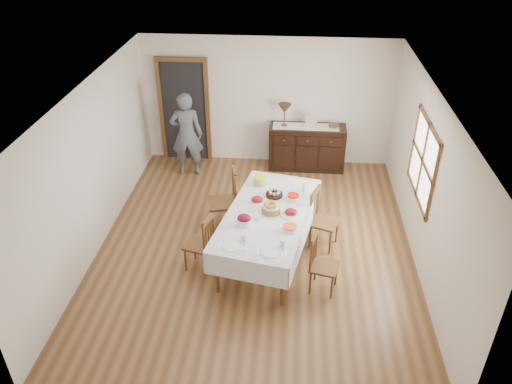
# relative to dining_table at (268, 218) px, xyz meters

# --- Properties ---
(ground) EXTENTS (6.00, 6.00, 0.00)m
(ground) POSITION_rel_dining_table_xyz_m (-0.21, 0.24, -0.72)
(ground) COLOR brown
(room_shell) EXTENTS (5.02, 6.02, 2.65)m
(room_shell) POSITION_rel_dining_table_xyz_m (-0.36, 0.67, 0.92)
(room_shell) COLOR white
(room_shell) RESTS_ON ground
(dining_table) EXTENTS (1.64, 2.55, 0.81)m
(dining_table) POSITION_rel_dining_table_xyz_m (0.00, 0.00, 0.00)
(dining_table) COLOR silver
(dining_table) RESTS_ON ground
(chair_left_near) EXTENTS (0.48, 0.48, 0.94)m
(chair_left_near) POSITION_rel_dining_table_xyz_m (-0.97, -0.37, -0.24)
(chair_left_near) COLOR #58371A
(chair_left_near) RESTS_ON ground
(chair_left_far) EXTENTS (0.56, 0.56, 1.12)m
(chair_left_far) POSITION_rel_dining_table_xyz_m (-0.74, 0.70, -0.15)
(chair_left_far) COLOR #58371A
(chair_left_far) RESTS_ON ground
(chair_right_near) EXTENTS (0.46, 0.46, 0.92)m
(chair_right_near) POSITION_rel_dining_table_xyz_m (0.79, -0.69, -0.25)
(chair_right_near) COLOR #58371A
(chair_right_near) RESTS_ON ground
(chair_right_far) EXTENTS (0.53, 0.53, 0.99)m
(chair_right_far) POSITION_rel_dining_table_xyz_m (0.83, 0.36, -0.21)
(chair_right_far) COLOR #58371A
(chair_right_far) RESTS_ON ground
(sideboard) EXTENTS (1.52, 0.55, 0.91)m
(sideboard) POSITION_rel_dining_table_xyz_m (0.61, 2.96, -0.26)
(sideboard) COLOR black
(sideboard) RESTS_ON ground
(person) EXTENTS (0.61, 0.43, 1.82)m
(person) POSITION_rel_dining_table_xyz_m (-1.75, 2.52, 0.19)
(person) COLOR #4E505A
(person) RESTS_ON ground
(bread_basket) EXTENTS (0.28, 0.28, 0.17)m
(bread_basket) POSITION_rel_dining_table_xyz_m (0.04, 0.01, 0.17)
(bread_basket) COLOR brown
(bread_basket) RESTS_ON dining_table
(egg_basket) EXTENTS (0.27, 0.27, 0.11)m
(egg_basket) POSITION_rel_dining_table_xyz_m (0.07, 0.48, 0.13)
(egg_basket) COLOR black
(egg_basket) RESTS_ON dining_table
(ham_platter_a) EXTENTS (0.27, 0.27, 0.11)m
(ham_platter_a) POSITION_rel_dining_table_xyz_m (-0.19, 0.29, 0.12)
(ham_platter_a) COLOR white
(ham_platter_a) RESTS_ON dining_table
(ham_platter_b) EXTENTS (0.33, 0.33, 0.11)m
(ham_platter_b) POSITION_rel_dining_table_xyz_m (0.34, -0.02, 0.12)
(ham_platter_b) COLOR white
(ham_platter_b) RESTS_ON dining_table
(beet_bowl) EXTENTS (0.22, 0.22, 0.16)m
(beet_bowl) POSITION_rel_dining_table_xyz_m (-0.33, -0.33, 0.17)
(beet_bowl) COLOR white
(beet_bowl) RESTS_ON dining_table
(carrot_bowl) EXTENTS (0.21, 0.21, 0.09)m
(carrot_bowl) POSITION_rel_dining_table_xyz_m (0.36, 0.40, 0.14)
(carrot_bowl) COLOR white
(carrot_bowl) RESTS_ON dining_table
(pineapple_bowl) EXTENTS (0.22, 0.22, 0.14)m
(pineapple_bowl) POSITION_rel_dining_table_xyz_m (-0.19, 0.82, 0.16)
(pineapple_bowl) COLOR tan
(pineapple_bowl) RESTS_ON dining_table
(casserole_dish) EXTENTS (0.21, 0.21, 0.08)m
(casserole_dish) POSITION_rel_dining_table_xyz_m (0.33, -0.42, 0.13)
(casserole_dish) COLOR white
(casserole_dish) RESTS_ON dining_table
(butter_dish) EXTENTS (0.16, 0.12, 0.07)m
(butter_dish) POSITION_rel_dining_table_xyz_m (-0.19, -0.19, 0.13)
(butter_dish) COLOR white
(butter_dish) RESTS_ON dining_table
(setting_left) EXTENTS (0.44, 0.31, 0.10)m
(setting_left) POSITION_rel_dining_table_xyz_m (-0.40, -0.82, 0.11)
(setting_left) COLOR white
(setting_left) RESTS_ON dining_table
(setting_right) EXTENTS (0.44, 0.31, 0.10)m
(setting_right) POSITION_rel_dining_table_xyz_m (0.13, -0.90, 0.11)
(setting_right) COLOR white
(setting_right) RESTS_ON dining_table
(glass_far_a) EXTENTS (0.07, 0.07, 0.10)m
(glass_far_a) POSITION_rel_dining_table_xyz_m (-0.08, 0.83, 0.15)
(glass_far_a) COLOR silver
(glass_far_a) RESTS_ON dining_table
(glass_far_b) EXTENTS (0.06, 0.06, 0.11)m
(glass_far_b) POSITION_rel_dining_table_xyz_m (0.54, 0.67, 0.15)
(glass_far_b) COLOR silver
(glass_far_b) RESTS_ON dining_table
(runner) EXTENTS (1.30, 0.35, 0.01)m
(runner) POSITION_rel_dining_table_xyz_m (0.56, 2.96, 0.20)
(runner) COLOR white
(runner) RESTS_ON sideboard
(table_lamp) EXTENTS (0.26, 0.26, 0.46)m
(table_lamp) POSITION_rel_dining_table_xyz_m (0.13, 2.97, 0.55)
(table_lamp) COLOR brown
(table_lamp) RESTS_ON sideboard
(picture_frame) EXTENTS (0.22, 0.08, 0.28)m
(picture_frame) POSITION_rel_dining_table_xyz_m (0.66, 2.89, 0.34)
(picture_frame) COLOR tan
(picture_frame) RESTS_ON sideboard
(deco_bowl) EXTENTS (0.20, 0.20, 0.06)m
(deco_bowl) POSITION_rel_dining_table_xyz_m (1.11, 2.99, 0.23)
(deco_bowl) COLOR #58371A
(deco_bowl) RESTS_ON sideboard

